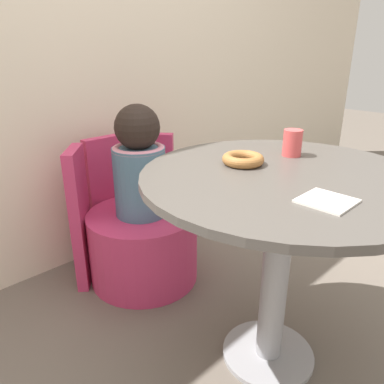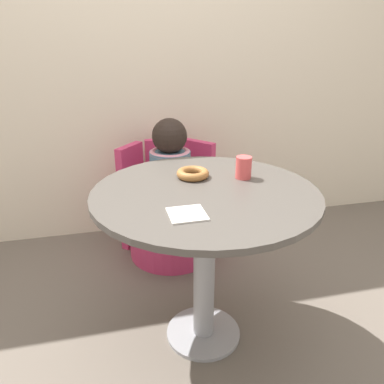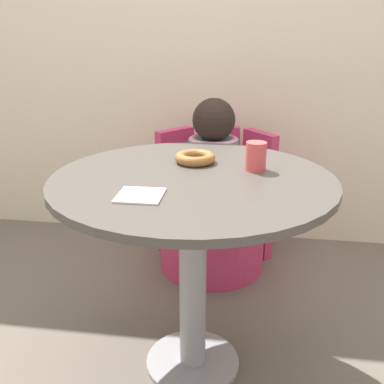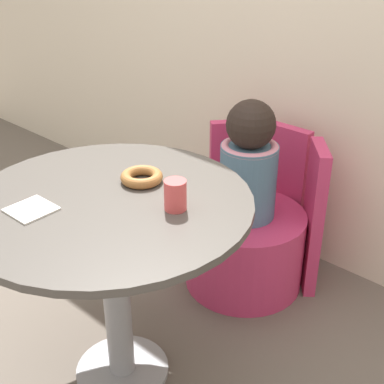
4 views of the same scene
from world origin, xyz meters
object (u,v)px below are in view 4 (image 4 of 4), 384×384
at_px(tub_chair, 244,248).
at_px(cup, 175,195).
at_px(round_table, 112,237).
at_px(child_figure, 249,163).
at_px(donut, 142,177).

distance_m(tub_chair, cup, 0.90).
relative_size(round_table, cup, 9.61).
bearing_deg(tub_chair, child_figure, -84.64).
relative_size(tub_chair, cup, 5.62).
distance_m(child_figure, donut, 0.60).
bearing_deg(round_table, tub_chair, 90.77).
bearing_deg(donut, child_figure, 89.58).
relative_size(child_figure, cup, 5.47).
bearing_deg(tub_chair, round_table, -89.23).
relative_size(round_table, tub_chair, 1.71).
relative_size(tub_chair, child_figure, 1.03).
bearing_deg(child_figure, cup, -72.50).
distance_m(round_table, child_figure, 0.74).
relative_size(round_table, donut, 6.47).
distance_m(round_table, donut, 0.22).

